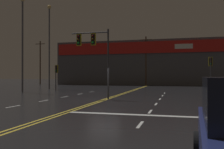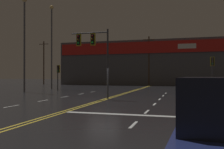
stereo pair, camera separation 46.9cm
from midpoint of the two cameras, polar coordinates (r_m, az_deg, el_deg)
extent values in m
plane|color=black|center=(19.58, -2.59, -5.83)|extent=(200.00, 200.00, 0.00)
cube|color=gold|center=(19.62, -3.01, -5.81)|extent=(0.12, 60.00, 0.01)
cube|color=gold|center=(19.53, -2.17, -5.83)|extent=(0.12, 60.00, 0.01)
cube|color=silver|center=(16.68, -22.43, -6.78)|extent=(0.12, 1.40, 0.01)
cube|color=silver|center=(19.65, -16.02, -5.79)|extent=(0.12, 1.40, 0.01)
cube|color=silver|center=(22.80, -11.35, -5.03)|extent=(0.12, 1.40, 0.01)
cube|color=silver|center=(26.07, -7.84, -4.43)|extent=(0.12, 1.40, 0.01)
cube|color=silver|center=(29.42, -5.13, -3.95)|extent=(0.12, 1.40, 0.01)
cube|color=silver|center=(9.91, 5.08, -11.31)|extent=(0.12, 1.40, 0.01)
cube|color=silver|center=(13.42, 7.72, -8.39)|extent=(0.12, 1.40, 0.01)
cube|color=silver|center=(16.97, 9.25, -6.68)|extent=(0.12, 1.40, 0.01)
cube|color=silver|center=(20.54, 10.24, -5.56)|extent=(0.12, 1.40, 0.01)
cube|color=silver|center=(24.12, 10.93, -4.76)|extent=(0.12, 1.40, 0.01)
cube|color=silver|center=(27.70, 11.45, -4.18)|extent=(0.12, 1.40, 0.01)
cube|color=silver|center=(12.20, 6.99, -9.21)|extent=(8.05, 0.40, 0.01)
cylinder|color=#38383D|center=(20.15, -1.55, 2.41)|extent=(0.14, 0.14, 5.68)
cylinder|color=#38383D|center=(20.93, -5.77, 9.44)|extent=(3.16, 0.10, 0.10)
cube|color=black|center=(20.73, -4.94, 8.02)|extent=(0.28, 0.24, 0.84)
cube|color=gold|center=(20.73, -4.94, 8.02)|extent=(0.42, 0.08, 0.99)
sphere|color=#500705|center=(20.62, -5.09, 8.77)|extent=(0.17, 0.17, 0.17)
sphere|color=#543707|center=(20.59, -5.09, 8.08)|extent=(0.17, 0.17, 0.17)
sphere|color=green|center=(20.55, -5.09, 7.39)|extent=(0.17, 0.17, 0.17)
cube|color=black|center=(21.19, -8.19, 7.84)|extent=(0.28, 0.24, 0.84)
cube|color=gold|center=(21.19, -8.19, 7.84)|extent=(0.42, 0.08, 0.99)
sphere|color=#500705|center=(21.08, -8.36, 8.58)|extent=(0.17, 0.17, 0.17)
sphere|color=#543707|center=(21.05, -8.36, 7.90)|extent=(0.17, 0.17, 0.17)
sphere|color=green|center=(21.01, -8.36, 7.22)|extent=(0.17, 0.17, 0.17)
cylinder|color=#38383D|center=(32.35, -13.13, -0.76)|extent=(0.13, 0.13, 3.22)
cube|color=black|center=(32.52, -12.97, 1.25)|extent=(0.28, 0.24, 0.84)
cube|color=gold|center=(32.52, -12.97, 1.25)|extent=(0.42, 0.08, 0.99)
sphere|color=#500705|center=(32.39, -13.10, 1.70)|extent=(0.17, 0.17, 0.17)
sphere|color=#543707|center=(32.38, -13.11, 1.26)|extent=(0.17, 0.17, 0.17)
sphere|color=green|center=(32.38, -13.11, 0.81)|extent=(0.17, 0.17, 0.17)
cylinder|color=#38383D|center=(28.74, 21.21, -0.14)|extent=(0.13, 0.13, 3.90)
cube|color=black|center=(28.96, 21.17, 2.79)|extent=(0.28, 0.24, 0.84)
cube|color=gold|center=(28.96, 21.17, 2.79)|extent=(0.42, 0.08, 0.99)
sphere|color=#500705|center=(28.81, 21.20, 3.31)|extent=(0.17, 0.17, 0.17)
sphere|color=#543707|center=(28.80, 21.20, 2.81)|extent=(0.17, 0.17, 0.17)
sphere|color=green|center=(28.79, 21.20, 2.31)|extent=(0.17, 0.17, 0.17)
cylinder|color=#59595E|center=(30.39, -20.20, 6.06)|extent=(0.20, 0.20, 10.47)
cylinder|color=#59595E|center=(36.91, -14.51, 5.77)|extent=(0.20, 0.20, 11.54)
sphere|color=#F9D17A|center=(37.99, -14.50, 14.71)|extent=(0.56, 0.56, 0.56)
cylinder|color=black|center=(6.10, 17.04, -15.31)|extent=(0.26, 0.65, 0.64)
cube|color=#4C4C51|center=(52.94, 8.53, 2.47)|extent=(37.80, 10.00, 8.82)
cube|color=red|center=(48.12, 7.85, 6.17)|extent=(37.04, 0.20, 2.20)
cube|color=white|center=(47.72, 15.80, 6.23)|extent=(3.20, 0.16, 0.90)
cylinder|color=#4C3828|center=(55.73, -16.33, 2.59)|extent=(0.26, 0.26, 9.30)
cube|color=#4C3828|center=(56.07, -16.32, 6.72)|extent=(2.20, 0.12, 0.12)
cylinder|color=#4C3828|center=(48.09, 7.48, 3.07)|extent=(0.26, 0.26, 9.38)
cube|color=#4C3828|center=(48.49, 7.48, 7.90)|extent=(2.20, 0.12, 0.12)
camera|label=1|loc=(0.23, -90.61, 0.00)|focal=40.00mm
camera|label=2|loc=(0.23, 89.39, 0.00)|focal=40.00mm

